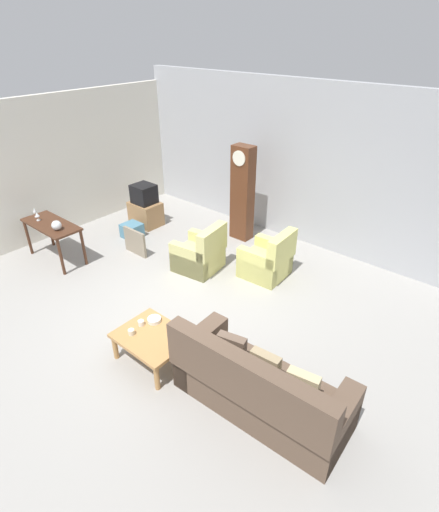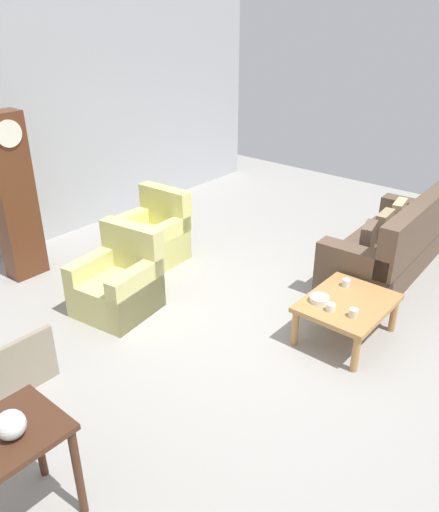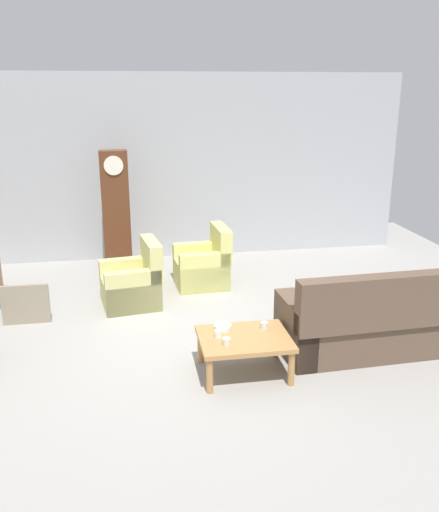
# 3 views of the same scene
# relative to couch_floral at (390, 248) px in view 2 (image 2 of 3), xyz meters

# --- Properties ---
(ground_plane) EXTENTS (10.40, 10.40, 0.00)m
(ground_plane) POSITION_rel_couch_floral_xyz_m (-1.96, 0.64, -0.36)
(ground_plane) COLOR #999691
(garage_door_wall) EXTENTS (8.40, 0.16, 3.20)m
(garage_door_wall) POSITION_rel_couch_floral_xyz_m (-1.96, 4.24, 1.24)
(garage_door_wall) COLOR #ADAFB5
(garage_door_wall) RESTS_ON ground_plane
(couch_floral) EXTENTS (2.13, 0.96, 1.04)m
(couch_floral) POSITION_rel_couch_floral_xyz_m (0.00, 0.00, 0.00)
(couch_floral) COLOR brown
(couch_floral) RESTS_ON ground_plane
(armchair_olive_near) EXTENTS (0.89, 0.86, 0.92)m
(armchair_olive_near) POSITION_rel_couch_floral_xyz_m (-2.69, 1.92, -0.05)
(armchair_olive_near) COLOR #CCC67A
(armchair_olive_near) RESTS_ON ground_plane
(armchair_olive_far) EXTENTS (0.83, 0.80, 0.92)m
(armchair_olive_far) POSITION_rel_couch_floral_xyz_m (-1.60, 2.54, -0.05)
(armchair_olive_far) COLOR #D9D677
(armchair_olive_far) RESTS_ON ground_plane
(coffee_table_wood) EXTENTS (0.96, 0.76, 0.43)m
(coffee_table_wood) POSITION_rel_couch_floral_xyz_m (-1.58, -0.24, 0.01)
(coffee_table_wood) COLOR #B27F47
(coffee_table_wood) RESTS_ON ground_plane
(grandfather_clock) EXTENTS (0.44, 0.30, 2.00)m
(grandfather_clock) POSITION_rel_couch_floral_xyz_m (-2.90, 3.46, 0.65)
(grandfather_clock) COLOR #562D19
(grandfather_clock) RESTS_ON ground_plane
(framed_picture_leaning) EXTENTS (0.60, 0.05, 0.53)m
(framed_picture_leaning) POSITION_rel_couch_floral_xyz_m (-4.08, 1.50, -0.09)
(framed_picture_leaning) COLOR gray
(framed_picture_leaning) RESTS_ON ground_plane
(glass_dome_cloche) EXTENTS (0.18, 0.18, 0.18)m
(glass_dome_cloche) POSITION_rel_couch_floral_xyz_m (-4.76, 0.32, 0.51)
(glass_dome_cloche) COLOR silver
(glass_dome_cloche) RESTS_ON console_table_dark
(cup_white_porcelain) EXTENTS (0.08, 0.08, 0.08)m
(cup_white_porcelain) POSITION_rel_couch_floral_xyz_m (-1.85, -0.20, 0.11)
(cup_white_porcelain) COLOR white
(cup_white_porcelain) RESTS_ON coffee_table_wood
(cup_blue_rimmed) EXTENTS (0.08, 0.08, 0.08)m
(cup_blue_rimmed) POSITION_rel_couch_floral_xyz_m (-1.32, -0.08, 0.11)
(cup_blue_rimmed) COLOR silver
(cup_blue_rimmed) RESTS_ON coffee_table_wood
(cup_cream_tall) EXTENTS (0.09, 0.09, 0.08)m
(cup_cream_tall) POSITION_rel_couch_floral_xyz_m (-1.80, -0.41, 0.11)
(cup_cream_tall) COLOR beige
(cup_cream_tall) RESTS_ON coffee_table_wood
(bowl_white_stacked) EXTENTS (0.19, 0.19, 0.06)m
(bowl_white_stacked) POSITION_rel_couch_floral_xyz_m (-1.77, -0.03, 0.10)
(bowl_white_stacked) COLOR white
(bowl_white_stacked) RESTS_ON coffee_table_wood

